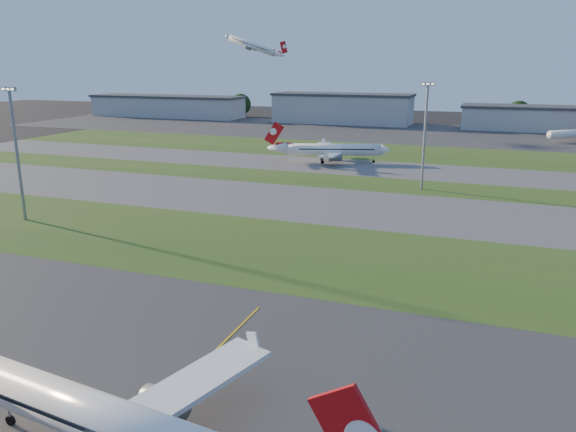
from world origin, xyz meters
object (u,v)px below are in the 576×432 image
at_px(airliner_parked, 123,428).
at_px(light_mast_west, 16,146).
at_px(airliner_taxiing, 332,150).
at_px(light_mast_centre, 425,129).
at_px(mini_jet_near, 576,133).

bearing_deg(airliner_parked, light_mast_west, 146.50).
xyz_separation_m(airliner_taxiing, light_mast_centre, (31.50, -29.65, 10.84)).
distance_m(airliner_parked, airliner_taxiing, 140.72).
distance_m(mini_jet_near, light_mast_centre, 120.31).
height_order(light_mast_west, light_mast_centre, same).
xyz_separation_m(mini_jet_near, light_mast_centre, (-45.63, -110.72, 11.53)).
height_order(airliner_taxiing, light_mast_centre, light_mast_centre).
bearing_deg(airliner_taxiing, mini_jet_near, -151.59).
bearing_deg(light_mast_west, airliner_taxiing, 65.80).
xyz_separation_m(light_mast_west, light_mast_centre, (70.00, 56.00, 0.00)).
xyz_separation_m(airliner_parked, airliner_taxiing, (-23.99, 138.66, -0.03)).
distance_m(mini_jet_near, light_mast_west, 203.22).
distance_m(airliner_parked, light_mast_centre, 109.81).
bearing_deg(light_mast_centre, mini_jet_near, 67.60).
relative_size(airliner_parked, airliner_taxiing, 1.04).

